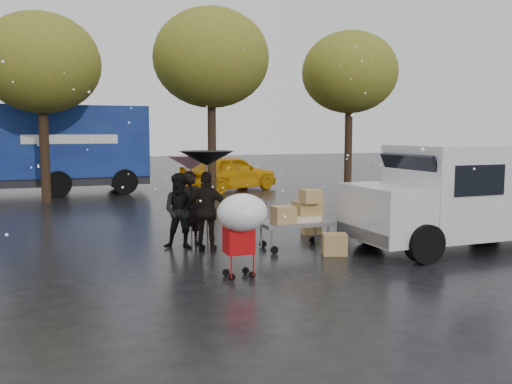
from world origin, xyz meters
name	(u,v)px	position (x,y,z in m)	size (l,w,h in m)	color
ground	(234,257)	(0.00, 0.00, 0.00)	(90.00, 90.00, 0.00)	black
person_pink	(191,208)	(-0.50, 1.39, 0.81)	(0.59, 0.39, 1.63)	black
person_middle	(181,211)	(-0.79, 1.13, 0.81)	(0.78, 0.61, 1.61)	black
person_black	(207,212)	(-0.35, 0.65, 0.84)	(0.98, 0.41, 1.67)	black
umbrella_pink	(191,163)	(-0.50, 1.39, 1.82)	(1.05, 1.05, 1.97)	#4C4C4C
umbrella_black	(207,158)	(-0.35, 0.65, 1.94)	(1.13, 1.13, 2.09)	#4C4C4C
vendor_cart	(298,215)	(1.54, 0.24, 0.73)	(1.52, 0.80, 1.27)	slate
shopping_cart	(242,217)	(-0.41, -1.66, 1.06)	(0.84, 0.84, 1.46)	#B70A0C
white_van	(467,194)	(5.00, -0.90, 1.16)	(4.91, 2.18, 2.20)	silver
blue_truck	(48,150)	(-3.41, 13.03, 1.76)	(8.30, 2.60, 3.50)	#0B135C
box_ground_near	(334,244)	(1.97, -0.57, 0.22)	(0.48, 0.38, 0.43)	olive
box_ground_far	(311,227)	(2.53, 1.59, 0.17)	(0.43, 0.33, 0.33)	olive
yellow_taxi	(229,173)	(3.76, 11.71, 0.76)	(1.79, 4.45, 1.52)	orange
tree_row	(132,60)	(-0.47, 10.00, 5.02)	(21.60, 4.40, 7.12)	black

